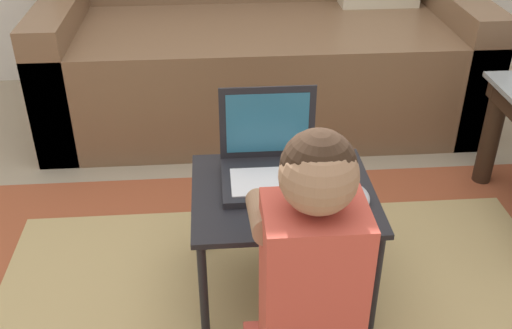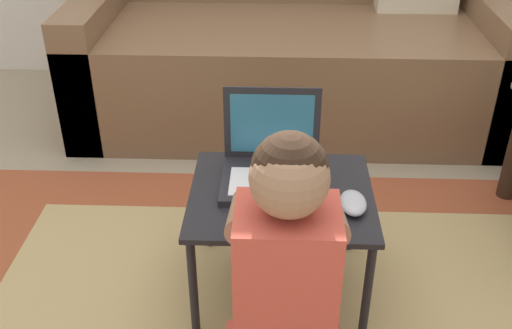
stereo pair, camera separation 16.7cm
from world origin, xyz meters
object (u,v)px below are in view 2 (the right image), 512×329
couch (293,49)px  person_seated (285,307)px  laptop_desk (281,205)px  laptop (271,167)px  computer_mouse (353,203)px

couch → person_seated: size_ratio=2.45×
couch → laptop_desk: size_ratio=3.71×
laptop → computer_mouse: bearing=-31.7°
couch → computer_mouse: size_ratio=16.36×
couch → laptop_desk: 1.25m
person_seated → laptop: bearing=94.5°
laptop_desk → laptop: laptop is taller
person_seated → laptop_desk: bearing=91.1°
couch → computer_mouse: 1.33m
couch → computer_mouse: couch is taller
computer_mouse → person_seated: size_ratio=0.15×
laptop → computer_mouse: 0.26m
couch → laptop_desk: bearing=-92.4°
laptop → couch: bearing=85.9°
couch → laptop: size_ratio=6.79×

